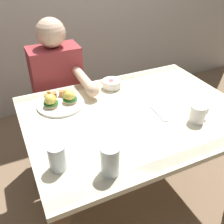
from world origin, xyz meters
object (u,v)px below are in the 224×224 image
Objects in this scene: eggs_benedict_plate at (60,101)px; coffee_mug at (198,113)px; dining_table at (134,127)px; water_glass_near at (58,159)px; fruit_bowl at (111,84)px; water_glass_far at (110,162)px; diner_person at (59,89)px; fork at (160,115)px.

coffee_mug reaches higher than eggs_benedict_plate.
water_glass_near reaches higher than dining_table.
dining_table is at bearing 139.35° from coffee_mug.
dining_table is at bearing -89.22° from fruit_bowl.
fruit_bowl is (-0.00, 0.31, 0.14)m from dining_table.
water_glass_far is at bearing -132.07° from dining_table.
water_glass_near is 0.10× the size of diner_person.
diner_person is (0.08, 0.36, -0.12)m from eggs_benedict_plate.
fruit_bowl is at bearing 115.79° from coffee_mug.
water_glass_near is (-0.14, -0.48, 0.03)m from eggs_benedict_plate.
coffee_mug is 0.83× the size of water_glass_far.
diner_person is at bearing 75.15° from water_glass_near.
fruit_bowl is at bearing 105.30° from fork.
fork reaches higher than dining_table.
dining_table is 1.05× the size of diner_person.
eggs_benedict_plate is 0.59m from water_glass_far.
dining_table is at bearing 47.93° from water_glass_far.
eggs_benedict_plate is 2.25× the size of fruit_bowl.
eggs_benedict_plate reaches higher than dining_table.
eggs_benedict_plate is at bearing 73.54° from water_glass_near.
dining_table is at bearing 25.14° from water_glass_near.
dining_table is at bearing 140.62° from fork.
fork is 1.31× the size of water_glass_near.
water_glass_near is 0.88× the size of water_glass_far.
coffee_mug is 0.58m from water_glass_far.
water_glass_near is at bearing -154.86° from dining_table.
dining_table is 0.50m from water_glass_far.
fruit_bowl is 1.08× the size of coffee_mug.
eggs_benedict_plate reaches higher than fork.
fork is (0.10, -0.09, 0.11)m from dining_table.
fruit_bowl is 0.77× the size of fork.
eggs_benedict_plate is 0.24× the size of diner_person.
fruit_bowl is at bearing 10.50° from eggs_benedict_plate.
water_glass_near reaches higher than coffee_mug.
water_glass_far is at bearing -147.91° from fork.
eggs_benedict_plate is at bearing 144.33° from fork.
coffee_mug is at bearing -40.65° from dining_table.
water_glass_near is at bearing -104.85° from diner_person.
coffee_mug is 0.75m from water_glass_near.
fork is at bearing 13.84° from water_glass_near.
fork is 1.15× the size of water_glass_far.
eggs_benedict_plate is at bearing -102.64° from diner_person.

